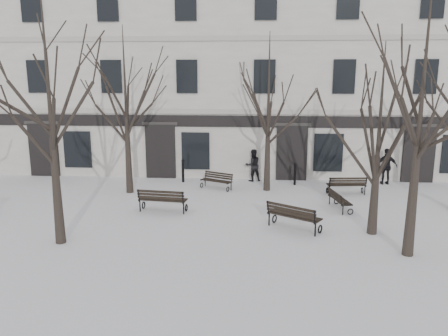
# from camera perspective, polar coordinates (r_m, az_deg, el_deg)

# --- Properties ---
(ground) EXTENTS (100.00, 100.00, 0.00)m
(ground) POSITION_cam_1_polar(r_m,az_deg,el_deg) (15.95, -1.85, -8.04)
(ground) COLOR white
(ground) RESTS_ON ground
(building) EXTENTS (40.40, 10.20, 11.40)m
(building) POSITION_cam_1_polar(r_m,az_deg,el_deg) (27.90, 0.94, 12.13)
(building) COLOR beige
(building) RESTS_ON ground
(tree_1) EXTENTS (5.90, 5.90, 8.42)m
(tree_1) POSITION_cam_1_polar(r_m,az_deg,el_deg) (14.76, -22.03, 10.38)
(tree_1) COLOR black
(tree_1) RESTS_ON ground
(tree_2) EXTENTS (5.96, 5.96, 8.52)m
(tree_2) POSITION_cam_1_polar(r_m,az_deg,el_deg) (13.92, 24.62, 10.35)
(tree_2) COLOR black
(tree_2) RESTS_ON ground
(tree_3) EXTENTS (4.59, 4.59, 6.55)m
(tree_3) POSITION_cam_1_polar(r_m,az_deg,el_deg) (15.55, 19.74, 6.25)
(tree_3) COLOR black
(tree_3) RESTS_ON ground
(tree_4) EXTENTS (5.37, 5.37, 7.67)m
(tree_4) POSITION_cam_1_polar(r_m,az_deg,el_deg) (20.60, -12.78, 9.85)
(tree_4) COLOR black
(tree_4) RESTS_ON ground
(tree_5) EXTENTS (5.20, 5.20, 7.42)m
(tree_5) POSITION_cam_1_polar(r_m,az_deg,el_deg) (20.62, 5.86, 9.66)
(tree_5) COLOR black
(tree_5) RESTS_ON ground
(bench_1) EXTENTS (2.02, 0.93, 0.98)m
(bench_1) POSITION_cam_1_polar(r_m,az_deg,el_deg) (17.93, -8.05, -4.07)
(bench_1) COLOR black
(bench_1) RESTS_ON ground
(bench_2) EXTENTS (2.00, 1.65, 0.99)m
(bench_2) POSITION_cam_1_polar(r_m,az_deg,el_deg) (15.94, 9.04, -6.15)
(bench_2) COLOR black
(bench_2) RESTS_ON ground
(bench_3) EXTENTS (1.65, 1.21, 0.80)m
(bench_3) POSITION_cam_1_polar(r_m,az_deg,el_deg) (21.40, -0.94, -1.58)
(bench_3) COLOR black
(bench_3) RESTS_ON ground
(bench_4) EXTENTS (1.82, 0.81, 0.89)m
(bench_4) POSITION_cam_1_polar(r_m,az_deg,el_deg) (21.11, 15.72, -2.09)
(bench_4) COLOR black
(bench_4) RESTS_ON ground
(bench_5) EXTENTS (0.86, 1.66, 0.80)m
(bench_5) POSITION_cam_1_polar(r_m,az_deg,el_deg) (18.74, 14.74, -3.96)
(bench_5) COLOR black
(bench_5) RESTS_ON ground
(bollard_a) EXTENTS (0.16, 0.16, 1.22)m
(bollard_a) POSITION_cam_1_polar(r_m,az_deg,el_deg) (22.75, -5.38, -0.24)
(bollard_a) COLOR black
(bollard_a) RESTS_ON ground
(bollard_b) EXTENTS (0.15, 0.15, 1.15)m
(bollard_b) POSITION_cam_1_polar(r_m,az_deg,el_deg) (22.39, 9.26, -0.65)
(bollard_b) COLOR black
(bollard_b) RESTS_ON ground
(pedestrian_b) EXTENTS (1.01, 0.91, 1.70)m
(pedestrian_b) POSITION_cam_1_polar(r_m,az_deg,el_deg) (23.09, 3.76, -1.70)
(pedestrian_b) COLOR black
(pedestrian_b) RESTS_ON ground
(pedestrian_c) EXTENTS (1.10, 0.49, 1.85)m
(pedestrian_c) POSITION_cam_1_polar(r_m,az_deg,el_deg) (23.85, 20.29, -1.99)
(pedestrian_c) COLOR black
(pedestrian_c) RESTS_ON ground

